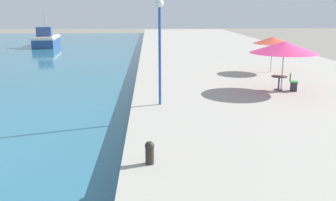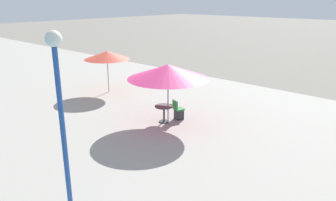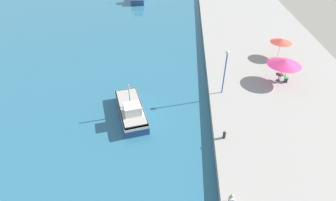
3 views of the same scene
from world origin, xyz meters
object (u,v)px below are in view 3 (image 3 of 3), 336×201
(cafe_umbrella_pink, at_px, (285,62))
(cafe_chair_left, at_px, (286,79))
(mooring_bollard, at_px, (224,135))
(lamppost, at_px, (226,65))
(cafe_table, at_px, (279,76))
(fishing_boat_near, at_px, (131,110))
(cafe_umbrella_white, at_px, (282,41))
(person_at_quay, at_px, (230,200))

(cafe_umbrella_pink, distance_m, cafe_chair_left, 2.03)
(mooring_bollard, xyz_separation_m, lamppost, (0.48, 6.55, 2.74))
(cafe_table, height_order, cafe_chair_left, cafe_chair_left)
(fishing_boat_near, bearing_deg, cafe_umbrella_white, 15.42)
(mooring_bollard, bearing_deg, cafe_chair_left, 50.38)
(fishing_boat_near, relative_size, cafe_table, 8.17)
(cafe_umbrella_white, relative_size, mooring_bollard, 3.94)
(cafe_umbrella_pink, distance_m, person_at_quay, 16.79)
(person_at_quay, xyz_separation_m, lamppost, (0.78, 12.53, 2.63))
(cafe_chair_left, height_order, lamppost, lamppost)
(person_at_quay, distance_m, mooring_bollard, 5.99)
(cafe_umbrella_pink, xyz_separation_m, cafe_table, (-0.08, 0.16, -1.73))
(fishing_boat_near, distance_m, cafe_umbrella_pink, 16.32)
(mooring_bollard, bearing_deg, fishing_boat_near, 158.78)
(mooring_bollard, bearing_deg, person_at_quay, -92.84)
(cafe_umbrella_pink, bearing_deg, person_at_quay, -115.42)
(cafe_umbrella_pink, relative_size, lamppost, 0.75)
(fishing_boat_near, xyz_separation_m, person_at_quay, (7.86, -9.14, 0.53))
(cafe_table, xyz_separation_m, lamppost, (-6.30, -2.72, 2.56))
(cafe_umbrella_white, distance_m, cafe_table, 6.08)
(cafe_umbrella_pink, bearing_deg, fishing_boat_near, -158.44)
(person_at_quay, bearing_deg, cafe_table, 65.08)
(fishing_boat_near, height_order, cafe_chair_left, fishing_boat_near)
(cafe_umbrella_white, bearing_deg, cafe_umbrella_pink, -102.84)
(lamppost, bearing_deg, cafe_umbrella_white, 47.44)
(person_at_quay, bearing_deg, cafe_chair_left, 62.64)
(fishing_boat_near, distance_m, lamppost, 9.80)
(cafe_table, distance_m, person_at_quay, 16.81)
(fishing_boat_near, distance_m, cafe_chair_left, 16.68)
(fishing_boat_near, xyz_separation_m, cafe_table, (14.94, 6.10, 0.59))
(cafe_umbrella_pink, distance_m, cafe_table, 1.74)
(cafe_umbrella_white, xyz_separation_m, cafe_chair_left, (-0.74, -5.94, -1.80))
(fishing_boat_near, xyz_separation_m, cafe_umbrella_pink, (15.02, 5.94, 2.32))
(cafe_chair_left, bearing_deg, person_at_quay, -7.40)
(cafe_umbrella_pink, distance_m, lamppost, 6.93)
(cafe_table, relative_size, mooring_bollard, 1.22)
(cafe_chair_left, relative_size, mooring_bollard, 1.39)
(cafe_umbrella_pink, xyz_separation_m, cafe_chair_left, (0.60, -0.08, -1.94))
(fishing_boat_near, relative_size, mooring_bollard, 9.99)
(mooring_bollard, height_order, lamppost, lamppost)
(cafe_umbrella_pink, xyz_separation_m, lamppost, (-6.39, -2.55, 0.83))
(cafe_table, bearing_deg, person_at_quay, -114.92)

